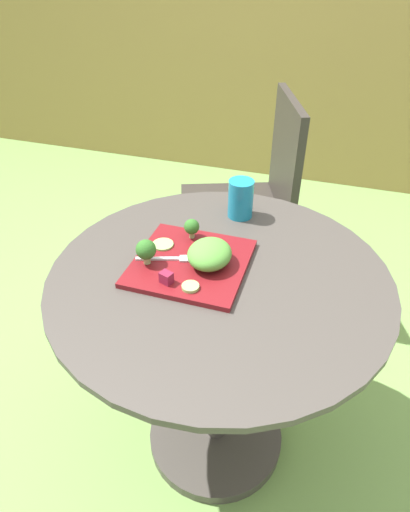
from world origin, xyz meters
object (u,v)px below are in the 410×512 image
patio_chair (256,190)px  fork (173,259)px  drinking_glass (241,201)px  salad_plate (191,263)px

patio_chair → fork: size_ratio=5.93×
drinking_glass → fork: bearing=-110.3°
patio_chair → fork: (-0.05, -0.81, 0.21)m
salad_plate → fork: size_ratio=1.82×
patio_chair → fork: bearing=-93.4°
patio_chair → fork: patio_chair is taller
patio_chair → drinking_glass: size_ratio=8.05×
patio_chair → drinking_glass: bearing=-84.1°
drinking_glass → fork: 0.30m
salad_plate → fork: bearing=-168.9°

